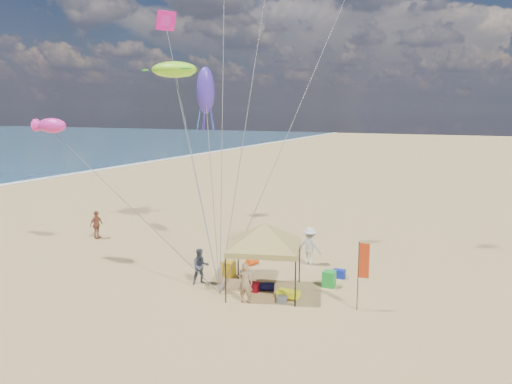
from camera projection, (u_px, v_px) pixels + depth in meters
ground at (225, 301)px, 19.69m from camera, size 280.00×280.00×0.00m
canopy_tent at (265, 226)px, 20.19m from camera, size 5.36×5.36×3.45m
feather_flag at (362, 265)px, 18.46m from camera, size 0.42×0.09×2.73m
cooler_red at (253, 287)px, 20.73m from camera, size 0.54×0.38×0.38m
cooler_blue at (339, 274)px, 22.37m from camera, size 0.54×0.38×0.38m
bag_navy at (267, 287)px, 20.78m from camera, size 0.69×0.54×0.36m
bag_orange at (252, 261)px, 24.27m from camera, size 0.54×0.69×0.36m
chair_green at (329, 279)px, 21.22m from camera, size 0.50×0.50×0.70m
chair_yellow at (229, 269)px, 22.54m from camera, size 0.50×0.50×0.70m
crate_grey at (282, 299)px, 19.48m from camera, size 0.34×0.30×0.28m
beach_cart at (288, 294)px, 19.91m from camera, size 0.90×0.50×0.24m
person_near_a at (245, 283)px, 19.42m from camera, size 0.66×0.50×1.66m
person_near_b at (201, 266)px, 21.50m from camera, size 0.98×0.97×1.60m
person_near_c at (310, 246)px, 24.20m from camera, size 1.32×0.91×1.88m
person_far_a at (96, 225)px, 29.09m from camera, size 0.41×0.99×1.68m
turtle_kite at (174, 70)px, 27.83m from camera, size 3.19×2.80×0.91m
fish_kite at (52, 126)px, 23.96m from camera, size 1.71×0.90×0.75m
squid_kite at (206, 90)px, 24.16m from camera, size 1.02×1.02×2.29m
stunt_kite_pink at (166, 21)px, 33.61m from camera, size 1.26×1.45×1.24m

